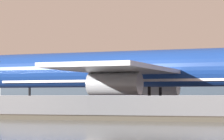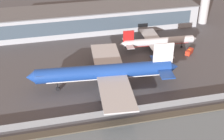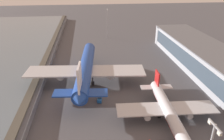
# 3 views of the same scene
# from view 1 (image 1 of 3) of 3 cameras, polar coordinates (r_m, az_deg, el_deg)

# --- Properties ---
(ground_plane) EXTENTS (500.00, 500.00, 0.00)m
(ground_plane) POSITION_cam_1_polar(r_m,az_deg,el_deg) (79.52, 1.13, -4.74)
(ground_plane) COLOR #4C4C51
(shoreline_seawall) EXTENTS (320.00, 3.00, 0.50)m
(shoreline_seawall) POSITION_cam_1_polar(r_m,az_deg,el_deg) (59.95, -3.94, -5.13)
(shoreline_seawall) COLOR #474238
(shoreline_seawall) RESTS_ON ground
(perimeter_fence) EXTENTS (280.00, 0.10, 2.72)m
(perimeter_fence) POSITION_cam_1_polar(r_m,az_deg,el_deg) (64.16, -2.56, -3.99)
(perimeter_fence) COLOR slate
(perimeter_fence) RESTS_ON ground
(cargo_jet_blue) EXTENTS (58.19, 50.03, 17.27)m
(cargo_jet_blue) POSITION_cam_1_polar(r_m,az_deg,el_deg) (80.86, 2.75, -0.03)
(cargo_jet_blue) COLOR #193D93
(cargo_jet_blue) RESTS_ON ground
(terminal_building) EXTENTS (114.32, 20.94, 12.16)m
(terminal_building) POSITION_cam_1_polar(r_m,az_deg,el_deg) (136.42, 10.08, -1.34)
(terminal_building) COLOR #9EA3AD
(terminal_building) RESTS_ON ground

